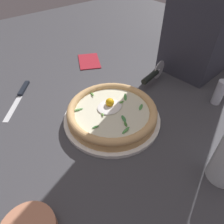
% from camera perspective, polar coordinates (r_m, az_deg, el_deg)
% --- Properties ---
extents(ground_plane, '(2.40, 2.40, 0.03)m').
position_cam_1_polar(ground_plane, '(0.64, -1.84, -5.34)').
color(ground_plane, '#3C3C41').
rests_on(ground_plane, ground).
extents(pizza_plate, '(0.30, 0.30, 0.01)m').
position_cam_1_polar(pizza_plate, '(0.66, 0.00, -1.68)').
color(pizza_plate, white).
rests_on(pizza_plate, ground).
extents(pizza, '(0.28, 0.28, 0.05)m').
position_cam_1_polar(pizza, '(0.64, -0.01, 0.01)').
color(pizza, tan).
rests_on(pizza, pizza_plate).
extents(pizza_cutter, '(0.15, 0.04, 0.07)m').
position_cam_1_polar(pizza_cutter, '(0.81, 11.24, 10.09)').
color(pizza_cutter, silver).
rests_on(pizza_cutter, ground).
extents(table_knife, '(0.16, 0.18, 0.01)m').
position_cam_1_polar(table_knife, '(0.83, -23.94, 4.62)').
color(table_knife, silver).
rests_on(table_knife, ground).
extents(folded_napkin, '(0.15, 0.17, 0.01)m').
position_cam_1_polar(folded_napkin, '(0.97, -6.36, 13.91)').
color(folded_napkin, maroon).
rests_on(folded_napkin, ground).
extents(pepper_shaker, '(0.03, 0.03, 0.09)m').
position_cam_1_polar(pepper_shaker, '(0.78, 27.56, 4.83)').
color(pepper_shaker, silver).
rests_on(pepper_shaker, ground).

